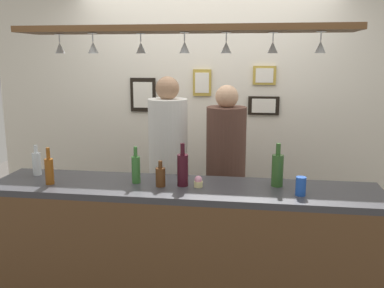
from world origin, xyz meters
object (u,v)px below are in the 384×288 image
Objects in this scene: bottle_beer_green_import at (136,169)px; bottle_beer_brown_stubby at (160,176)px; bottle_wine_dark_red at (183,169)px; drink_can at (301,186)px; picture_frame_lower_pair at (264,106)px; person_left_white_patterned_shirt at (168,155)px; picture_frame_crest at (202,83)px; bottle_beer_amber_tall at (49,170)px; picture_frame_caricature at (143,95)px; picture_frame_upper_small at (264,75)px; bottle_soda_clear at (37,163)px; person_middle_brown_shirt at (226,161)px; cupcake at (198,182)px; bottle_champagne_green at (277,169)px.

bottle_beer_green_import is 0.20m from bottle_beer_brown_stubby.
bottle_beer_brown_stubby is 0.60× the size of bottle_wine_dark_red.
picture_frame_lower_pair is at bearing 98.18° from drink_can.
person_left_white_patterned_shirt is 6.61× the size of picture_frame_crest.
bottle_beer_amber_tall is 0.87× the size of bottle_wine_dark_red.
bottle_beer_amber_tall is at bearing -174.12° from bottle_wine_dark_red.
bottle_wine_dark_red is at bearing -65.50° from picture_frame_caricature.
person_left_white_patterned_shirt is 0.82m from bottle_beer_brown_stubby.
bottle_beer_brown_stubby is at bearing -116.41° from picture_frame_upper_small.
picture_frame_lower_pair is at bearing 67.91° from bottle_wine_dark_red.
bottle_wine_dark_red is (1.13, -0.11, 0.03)m from bottle_soda_clear.
bottle_soda_clear is 1.92m from drink_can.
picture_frame_caricature reaches higher than bottle_beer_amber_tall.
bottle_soda_clear is 0.88× the size of picture_frame_crest.
bottle_beer_brown_stubby is at bearing -82.24° from person_left_white_patterned_shirt.
person_middle_brown_shirt reaches higher than cupcake.
cupcake is (-0.67, 0.08, -0.03)m from drink_can.
person_middle_brown_shirt is 1.53m from bottle_soda_clear.
bottle_beer_green_import is 3.33× the size of cupcake.
bottle_beer_green_import is 1.13m from drink_can.
picture_frame_upper_small is at bearing 37.37° from bottle_soda_clear.
bottle_beer_brown_stubby is at bearing -71.12° from picture_frame_caricature.
cupcake is at bearing -62.05° from picture_frame_caricature.
picture_frame_lower_pair is (0.32, 0.63, 0.42)m from person_middle_brown_shirt.
drink_can is at bearing -52.40° from bottle_champagne_green.
picture_frame_caricature is (-1.28, 1.32, 0.38)m from bottle_champagne_green.
bottle_soda_clear is at bearing 179.31° from bottle_champagne_green.
bottle_beer_green_import is 0.60m from bottle_beer_amber_tall.
bottle_wine_dark_red is (-0.25, -0.78, 0.13)m from person_middle_brown_shirt.
person_middle_brown_shirt reaches higher than bottle_wine_dark_red.
picture_frame_caricature reaches higher than bottle_beer_brown_stubby.
bottle_soda_clear is 1.77m from picture_frame_crest.
bottle_champagne_green is at bearing -62.57° from picture_frame_crest.
bottle_beer_amber_tall is 1.71m from drink_can.
bottle_champagne_green reaches higher than bottle_beer_amber_tall.
cupcake is 1.53m from picture_frame_lower_pair.
drink_can is at bearing -58.32° from person_middle_brown_shirt.
picture_frame_upper_small reaches higher than bottle_wine_dark_red.
bottle_soda_clear is at bearing 173.71° from bottle_beer_green_import.
picture_frame_caricature is at bearing 180.00° from picture_frame_lower_pair.
picture_frame_upper_small is 0.65× the size of picture_frame_caricature.
bottle_champagne_green is 1.35m from picture_frame_lower_pair.
picture_frame_upper_small is 0.61m from picture_frame_crest.
picture_frame_lower_pair is at bearing 37.33° from bottle_soda_clear.
cupcake is 1.66m from picture_frame_caricature.
drink_can is at bearing -3.55° from bottle_beer_brown_stubby.
picture_frame_upper_small reaches higher than picture_frame_lower_pair.
picture_frame_lower_pair reaches higher than bottle_beer_brown_stubby.
bottle_beer_amber_tall is 0.78m from bottle_beer_brown_stubby.
bottle_wine_dark_red is at bearing 5.88° from bottle_beer_amber_tall.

